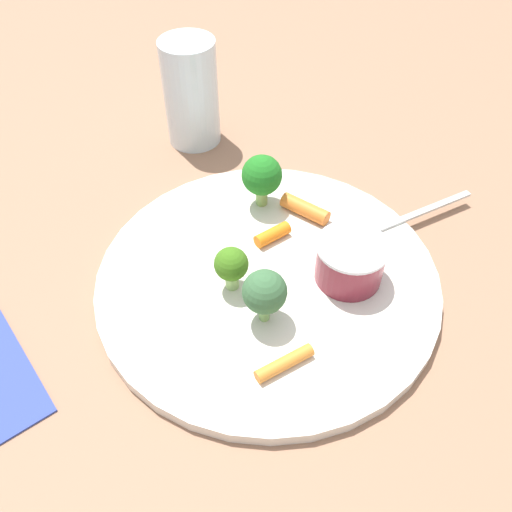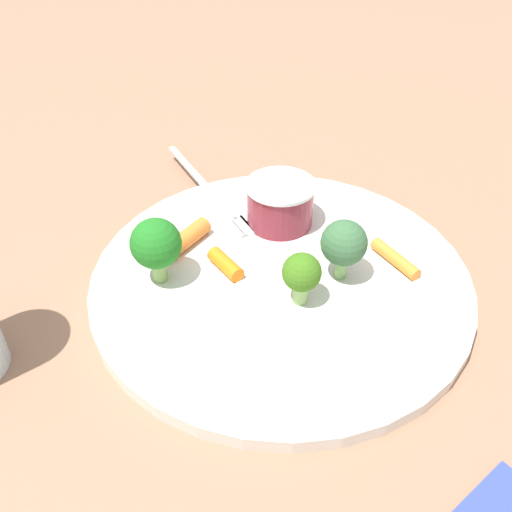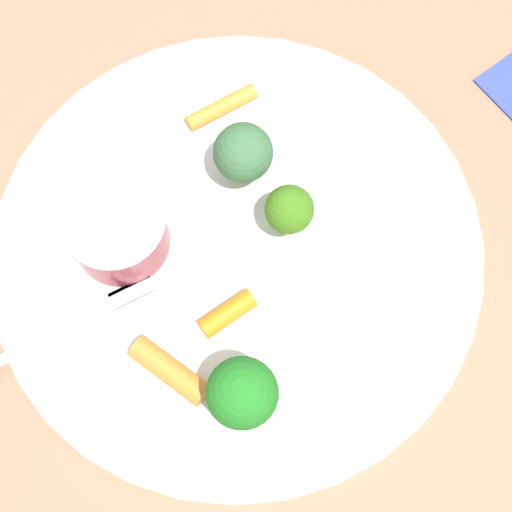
# 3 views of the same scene
# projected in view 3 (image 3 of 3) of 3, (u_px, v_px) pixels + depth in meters

# --- Properties ---
(ground_plane) EXTENTS (2.40, 2.40, 0.00)m
(ground_plane) POSITION_uv_depth(u_px,v_px,m) (238.00, 252.00, 0.49)
(ground_plane) COLOR #90674D
(plate) EXTENTS (0.30, 0.30, 0.01)m
(plate) POSITION_uv_depth(u_px,v_px,m) (237.00, 249.00, 0.48)
(plate) COLOR silver
(plate) RESTS_ON ground_plane
(sauce_cup) EXTENTS (0.06, 0.06, 0.04)m
(sauce_cup) POSITION_uv_depth(u_px,v_px,m) (118.00, 230.00, 0.46)
(sauce_cup) COLOR maroon
(sauce_cup) RESTS_ON plate
(broccoli_floret_0) EXTENTS (0.04, 0.04, 0.05)m
(broccoli_floret_0) POSITION_uv_depth(u_px,v_px,m) (243.00, 153.00, 0.46)
(broccoli_floret_0) COLOR #7CAF61
(broccoli_floret_0) RESTS_ON plate
(broccoli_floret_1) EXTENTS (0.03, 0.03, 0.04)m
(broccoli_floret_1) POSITION_uv_depth(u_px,v_px,m) (289.00, 209.00, 0.45)
(broccoli_floret_1) COLOR #94BF6C
(broccoli_floret_1) RESTS_ON plate
(broccoli_floret_2) EXTENTS (0.04, 0.04, 0.06)m
(broccoli_floret_2) POSITION_uv_depth(u_px,v_px,m) (242.00, 393.00, 0.41)
(broccoli_floret_2) COLOR #82AC5A
(broccoli_floret_2) RESTS_ON plate
(carrot_stick_0) EXTENTS (0.04, 0.02, 0.01)m
(carrot_stick_0) POSITION_uv_depth(u_px,v_px,m) (227.00, 313.00, 0.45)
(carrot_stick_0) COLOR orange
(carrot_stick_0) RESTS_ON plate
(carrot_stick_1) EXTENTS (0.04, 0.05, 0.01)m
(carrot_stick_1) POSITION_uv_depth(u_px,v_px,m) (170.00, 371.00, 0.44)
(carrot_stick_1) COLOR orange
(carrot_stick_1) RESTS_ON plate
(carrot_stick_2) EXTENTS (0.05, 0.02, 0.01)m
(carrot_stick_2) POSITION_uv_depth(u_px,v_px,m) (222.00, 107.00, 0.50)
(carrot_stick_2) COLOR orange
(carrot_stick_2) RESTS_ON plate
(fork) EXTENTS (0.18, 0.03, 0.00)m
(fork) POSITION_uv_depth(u_px,v_px,m) (22.00, 350.00, 0.45)
(fork) COLOR #BBC0BC
(fork) RESTS_ON plate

